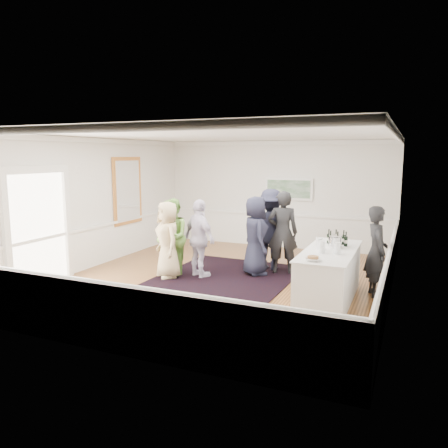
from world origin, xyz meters
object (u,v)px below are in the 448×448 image
at_px(guest_green, 172,237).
at_px(guest_dark_b, 283,233).
at_px(guest_lilac, 200,239).
at_px(bartender, 376,251).
at_px(ice_bucket, 335,242).
at_px(nut_bowl, 313,259).
at_px(guest_navy, 255,236).
at_px(serving_table, 329,275).
at_px(guest_tan, 168,240).
at_px(guest_dark_a, 270,229).

height_order(guest_green, guest_dark_b, guest_dark_b).
bearing_deg(guest_lilac, guest_dark_b, -119.18).
relative_size(bartender, ice_bucket, 6.91).
distance_m(guest_dark_b, nut_bowl, 2.80).
xyz_separation_m(guest_lilac, ice_bucket, (3.07, -0.24, 0.21)).
xyz_separation_m(bartender, guest_navy, (-2.70, 0.50, 0.02)).
relative_size(serving_table, guest_navy, 1.33).
distance_m(guest_tan, ice_bucket, 3.72).
bearing_deg(ice_bucket, serving_table, -101.50).
bearing_deg(bartender, guest_tan, 76.77).
height_order(bartender, guest_tan, bartender).
bearing_deg(guest_navy, bartender, -136.24).
height_order(bartender, guest_dark_b, guest_dark_b).
bearing_deg(guest_lilac, guest_navy, -119.03).
xyz_separation_m(bartender, guest_tan, (-4.44, -0.52, -0.02)).
bearing_deg(ice_bucket, nut_bowl, -98.02).
bearing_deg(nut_bowl, bartender, 61.45).
relative_size(guest_dark_a, ice_bucket, 7.57).
bearing_deg(guest_navy, ice_bucket, -151.37).
bearing_deg(guest_green, guest_dark_a, 89.29).
xyz_separation_m(serving_table, bartender, (0.79, 0.70, 0.40)).
xyz_separation_m(serving_table, guest_green, (-3.68, 0.39, 0.40)).
relative_size(guest_green, guest_navy, 0.97).
distance_m(guest_lilac, nut_bowl, 3.25).
relative_size(guest_dark_b, guest_navy, 1.07).
relative_size(guest_lilac, nut_bowl, 6.73).
distance_m(serving_table, nut_bowl, 1.11).
xyz_separation_m(guest_dark_b, nut_bowl, (1.25, -2.51, 0.05)).
distance_m(bartender, guest_green, 4.47).
height_order(guest_dark_a, ice_bucket, guest_dark_a).
xyz_separation_m(guest_tan, guest_dark_b, (2.29, 1.37, 0.11)).
distance_m(serving_table, bartender, 1.12).
xyz_separation_m(guest_tan, guest_navy, (1.74, 1.02, 0.05)).
relative_size(bartender, guest_navy, 0.98).
relative_size(serving_table, ice_bucket, 9.43).
bearing_deg(nut_bowl, guest_dark_b, 116.41).
relative_size(guest_lilac, guest_dark_a, 0.91).
bearing_deg(guest_dark_a, guest_lilac, 47.51).
distance_m(guest_lilac, guest_dark_b, 1.95).
bearing_deg(serving_table, ice_bucket, 78.50).
relative_size(guest_lilac, ice_bucket, 6.89).
bearing_deg(guest_tan, guest_green, 134.78).
relative_size(guest_dark_b, nut_bowl, 7.38).
bearing_deg(guest_navy, guest_lilac, 86.81).
xyz_separation_m(guest_green, ice_bucket, (3.73, -0.14, 0.21)).
relative_size(serving_table, guest_lilac, 1.37).
bearing_deg(guest_tan, ice_bucket, 41.28).
distance_m(guest_tan, guest_green, 0.22).
bearing_deg(guest_dark_a, guest_green, 37.81).
xyz_separation_m(guest_lilac, guest_dark_a, (1.27, 1.33, 0.09)).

